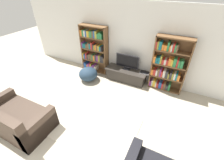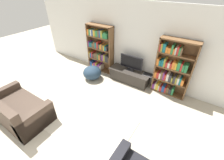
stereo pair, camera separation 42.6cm
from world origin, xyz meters
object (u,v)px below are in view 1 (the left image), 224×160
Objects in this scene: tv_stand at (126,75)px; bookshelf_right at (168,66)px; couch_left_sectional at (16,119)px; beanbag_ottoman at (88,74)px; bookshelf_left at (94,50)px; laptop at (145,73)px; television at (127,62)px.

bookshelf_right is at bearing 6.05° from tv_stand.
bookshelf_right is 4.40m from couch_left_sectional.
tv_stand is 1.36m from beanbag_ottoman.
beanbag_ottoman is (0.15, -0.72, -0.64)m from bookshelf_left.
tv_stand is 0.68m from laptop.
laptop is (0.63, 0.03, -0.27)m from television.
bookshelf_left is 2.68× the size of beanbag_ottoman.
bookshelf_right is 2.16× the size of television.
television reaches higher than laptop.
tv_stand is 1.79× the size of television.
bookshelf_right is at bearing 4.27° from laptop.
tv_stand is 3.51m from couch_left_sectional.
beanbag_ottoman is (-1.22, -0.59, 0.02)m from tv_stand.
television is 2.56× the size of laptop.
tv_stand is 0.88× the size of couch_left_sectional.
laptop is 3.91m from couch_left_sectional.
beanbag_ottoman is (-1.86, -0.68, -0.20)m from laptop.
couch_left_sectional is (-1.59, -3.13, 0.07)m from tv_stand.
bookshelf_right reaches higher than television.
laptop is at bearing -1.37° from bookshelf_left.
bookshelf_left is 1.00× the size of bookshelf_right.
bookshelf_left is 0.98m from beanbag_ottoman.
laptop is 0.19× the size of couch_left_sectional.
couch_left_sectional reaches higher than beanbag_ottoman.
beanbag_ottoman is at bearing 81.90° from couch_left_sectional.
bookshelf_left reaches higher than television.
bookshelf_left reaches higher than beanbag_ottoman.
beanbag_ottoman is at bearing -164.01° from bookshelf_right.
bookshelf_right is at bearing 15.99° from beanbag_ottoman.
couch_left_sectional reaches higher than tv_stand.
laptop is at bearing 2.46° from television.
beanbag_ottoman is (0.36, 2.54, -0.05)m from couch_left_sectional.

